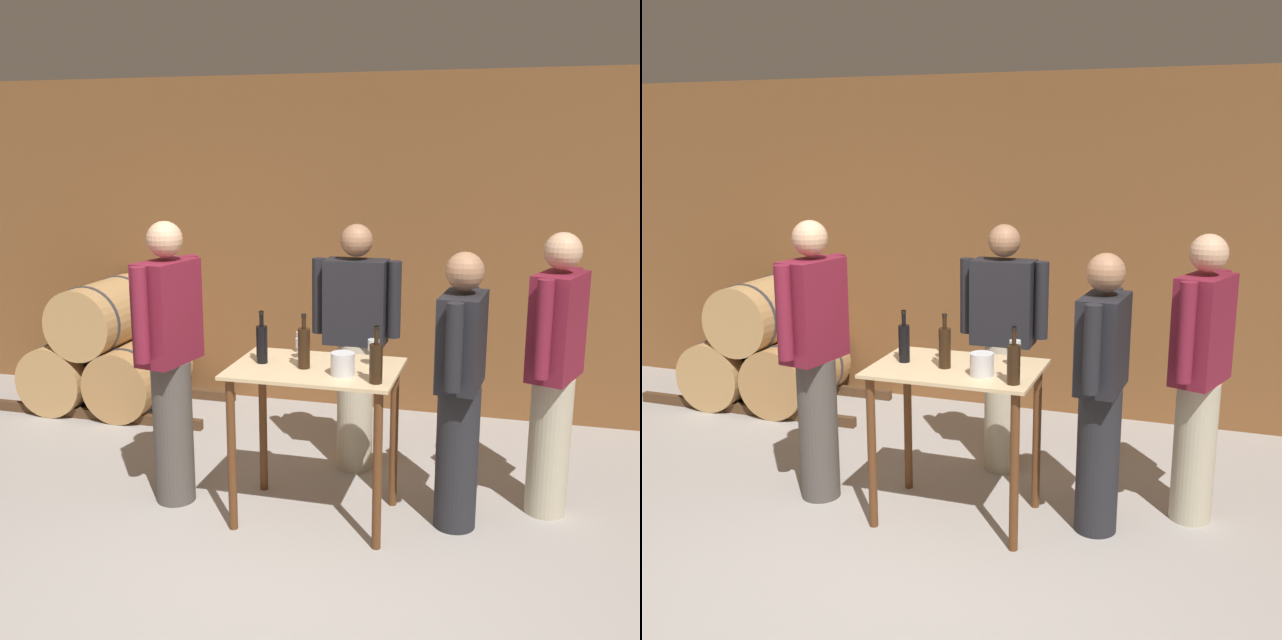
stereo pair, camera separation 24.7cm
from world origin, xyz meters
The scene contains 15 objects.
ground_plane centered at (0.00, 0.00, 0.00)m, with size 14.00×14.00×0.00m, color #9E9993.
back_wall centered at (0.00, 2.75, 1.35)m, with size 8.40×0.05×2.70m.
barrel_rack centered at (-2.13, 2.21, 0.44)m, with size 2.01×0.86×1.08m.
tasting_table centered at (0.09, 0.76, 0.72)m, with size 0.95×0.65×0.92m.
wine_bottle_far_left centered at (-0.22, 0.76, 1.04)m, with size 0.06×0.06×0.31m.
wine_bottle_left centered at (0.04, 0.72, 1.05)m, with size 0.07×0.07×0.31m.
wine_bottle_center centered at (0.48, 0.56, 1.04)m, with size 0.07×0.07×0.31m.
wine_glass_near_left centered at (-0.07, 1.03, 1.02)m, with size 0.06×0.06×0.13m.
wine_glass_near_center centered at (-0.03, 0.91, 1.01)m, with size 0.06×0.06×0.12m.
wine_glass_near_right centered at (0.40, 0.88, 1.03)m, with size 0.07×0.07×0.15m.
ice_bucket centered at (0.28, 0.65, 0.99)m, with size 0.13×0.13×0.13m.
person_host centered at (-0.80, 0.75, 0.91)m, with size 0.29×0.58×1.73m.
person_visitor_with_scarf centered at (0.90, 0.86, 0.84)m, with size 0.25×0.59×1.59m.
person_visitor_bearded centered at (1.41, 1.17, 0.89)m, with size 0.34×0.56×1.68m.
person_visitor_near_door centered at (0.16, 1.51, 0.88)m, with size 0.59×0.24×1.66m.
Camera 1 is at (1.18, -3.15, 2.13)m, focal length 42.00 mm.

